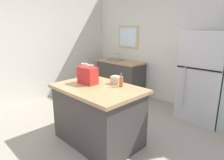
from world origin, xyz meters
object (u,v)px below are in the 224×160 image
small_box (116,80)px  bottle (121,81)px  refrigerator (204,77)px  kitchen_island (98,114)px  shopping_bag (88,75)px

small_box → bottle: (0.16, -0.06, 0.03)m
refrigerator → small_box: refrigerator is taller
refrigerator → small_box: (-0.73, -1.63, 0.11)m
refrigerator → bottle: 1.79m
refrigerator → small_box: 1.79m
kitchen_island → bottle: 0.64m
small_box → bottle: bottle is taller
kitchen_island → small_box: (0.08, 0.32, 0.51)m
bottle → refrigerator: bearing=71.4°
small_box → bottle: bearing=-21.6°
kitchen_island → refrigerator: size_ratio=0.79×
shopping_bag → bottle: (0.48, 0.25, -0.04)m
kitchen_island → bottle: bottle is taller
kitchen_island → shopping_bag: shopping_bag is taller
shopping_bag → kitchen_island: bearing=-1.4°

